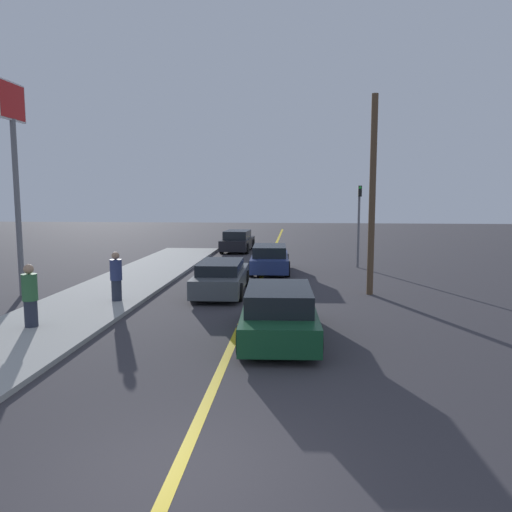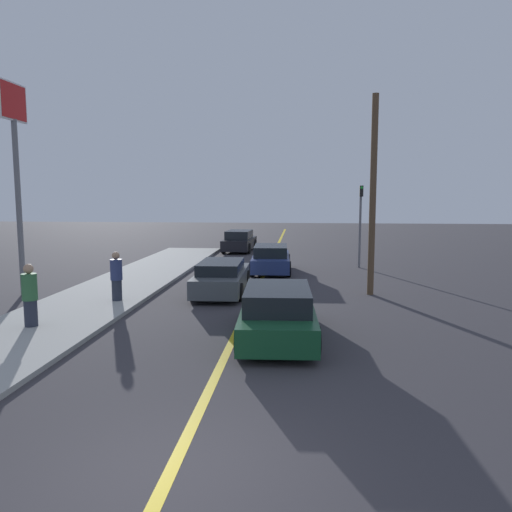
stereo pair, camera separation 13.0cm
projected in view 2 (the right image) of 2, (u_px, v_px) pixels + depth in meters
name	position (u px, v px, depth m)	size (l,w,h in m)	color
ground_plane	(166.00, 482.00, 6.52)	(120.00, 120.00, 0.00)	#38353A
road_center_line	(265.00, 271.00, 24.31)	(0.20, 60.00, 0.01)	gold
sidewalk_left	(124.00, 285.00, 20.39)	(3.52, 27.09, 0.13)	#9E9E99
car_near_right_lane	(278.00, 313.00, 12.98)	(2.15, 4.86, 1.37)	#144728
car_ahead_center	(222.00, 277.00, 18.91)	(1.94, 4.77, 1.25)	#4C5156
car_far_distant	(271.00, 259.00, 24.01)	(2.01, 4.57, 1.32)	navy
car_parked_left_lot	(239.00, 241.00, 32.88)	(1.99, 4.43, 1.39)	black
pedestrian_near_curb	(30.00, 296.00, 13.64)	(0.41, 0.41, 1.73)	#282D3D
pedestrian_mid_group	(116.00, 276.00, 16.99)	(0.40, 0.40, 1.67)	#282D3D
traffic_light	(360.00, 218.00, 25.27)	(0.18, 0.40, 4.18)	slate
roadside_sign	(15.00, 143.00, 17.95)	(0.20, 1.66, 7.70)	slate
utility_pole	(373.00, 196.00, 18.28)	(0.24, 0.24, 7.33)	brown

